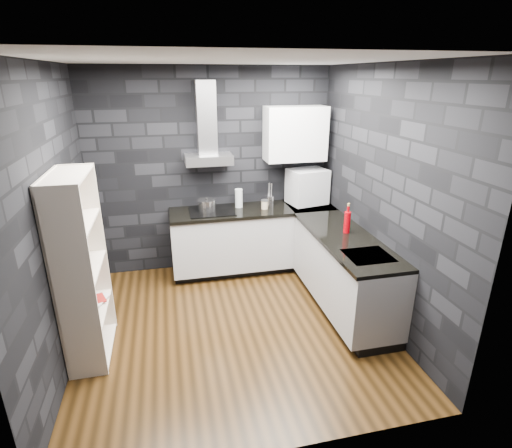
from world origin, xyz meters
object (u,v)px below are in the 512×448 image
object	(u,v)px
pot	(207,206)
bookshelf	(82,269)
storage_jar	(265,205)
red_bottle	(347,222)
appliance_garage	(307,187)
utensil_crock	(270,201)
glass_vase	(239,198)
fruit_bowl	(79,271)

from	to	relation	value
pot	bookshelf	bearing A→B (deg)	-132.87
storage_jar	red_bottle	xyz separation A→B (m)	(0.70, -1.03, 0.07)
appliance_garage	utensil_crock	bearing A→B (deg)	170.19
storage_jar	utensil_crock	bearing A→B (deg)	48.95
glass_vase	storage_jar	size ratio (longest dim) A/B	2.30
utensil_crock	bookshelf	xyz separation A→B (m)	(-2.17, -1.46, -0.07)
utensil_crock	appliance_garage	bearing A→B (deg)	1.60
pot	storage_jar	world-z (taller)	pot
fruit_bowl	appliance_garage	bearing A→B (deg)	30.27
red_bottle	bookshelf	distance (m)	2.79
appliance_garage	fruit_bowl	xyz separation A→B (m)	(-2.70, -1.58, -0.19)
fruit_bowl	glass_vase	bearing A→B (deg)	42.46
glass_vase	bookshelf	bearing A→B (deg)	-139.50
storage_jar	bookshelf	world-z (taller)	bookshelf
glass_vase	utensil_crock	world-z (taller)	glass_vase
glass_vase	storage_jar	world-z (taller)	glass_vase
red_bottle	bookshelf	world-z (taller)	bookshelf
pot	appliance_garage	bearing A→B (deg)	2.46
pot	glass_vase	size ratio (longest dim) A/B	0.89
storage_jar	utensil_crock	world-z (taller)	utensil_crock
storage_jar	appliance_garage	world-z (taller)	appliance_garage
appliance_garage	red_bottle	distance (m)	1.17
appliance_garage	bookshelf	size ratio (longest dim) A/B	0.28
bookshelf	fruit_bowl	xyz separation A→B (m)	(0.00, -0.11, 0.04)
storage_jar	bookshelf	distance (m)	2.47
red_bottle	fruit_bowl	xyz separation A→B (m)	(-2.77, -0.42, -0.08)
appliance_garage	bookshelf	distance (m)	3.09
pot	bookshelf	world-z (taller)	bookshelf
red_bottle	bookshelf	bearing A→B (deg)	-173.60
utensil_crock	fruit_bowl	distance (m)	2.67
appliance_garage	fruit_bowl	world-z (taller)	appliance_garage
utensil_crock	appliance_garage	xyz separation A→B (m)	(0.54, 0.01, 0.16)
glass_vase	bookshelf	size ratio (longest dim) A/B	0.14
pot	fruit_bowl	bearing A→B (deg)	-130.79
pot	glass_vase	bearing A→B (deg)	10.57
pot	red_bottle	xyz separation A→B (m)	(1.46, -1.10, 0.04)
pot	fruit_bowl	distance (m)	2.01
fruit_bowl	pot	bearing A→B (deg)	49.21
pot	red_bottle	bearing A→B (deg)	-37.02
utensil_crock	fruit_bowl	size ratio (longest dim) A/B	0.68
pot	storage_jar	size ratio (longest dim) A/B	2.05
pot	glass_vase	world-z (taller)	glass_vase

